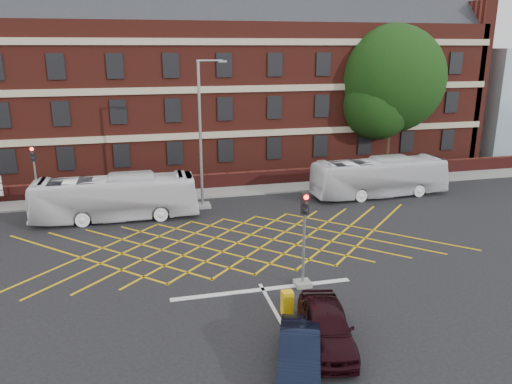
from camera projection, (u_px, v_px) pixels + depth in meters
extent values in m
plane|color=black|center=(245.00, 258.00, 24.91)|extent=(120.00, 120.00, 0.00)
cube|color=#571E16|center=(190.00, 96.00, 43.73)|extent=(50.00, 12.00, 12.00)
cube|color=#202228|center=(187.00, 24.00, 42.05)|extent=(51.00, 10.61, 10.61)
cube|color=#B7A88C|center=(199.00, 90.00, 37.79)|extent=(50.00, 0.18, 0.50)
cube|color=black|center=(199.00, 110.00, 38.23)|extent=(1.20, 0.14, 1.80)
cube|color=#481613|center=(207.00, 182.00, 36.87)|extent=(56.00, 0.50, 1.10)
cube|color=slate|center=(209.00, 192.00, 36.08)|extent=(60.00, 3.00, 0.12)
cube|color=#CC990C|center=(237.00, 243.00, 26.77)|extent=(8.22, 8.22, 0.02)
cube|color=silver|center=(263.00, 289.00, 21.65)|extent=(8.00, 0.30, 0.02)
cube|color=silver|center=(315.00, 384.00, 15.59)|extent=(0.15, 14.00, 0.02)
imported|color=white|center=(116.00, 198.00, 30.14)|extent=(9.89, 2.52, 2.74)
imported|color=silver|center=(380.00, 177.00, 34.91)|extent=(9.84, 2.60, 2.72)
imported|color=black|center=(299.00, 351.00, 16.21)|extent=(2.50, 4.00, 1.24)
imported|color=black|center=(326.00, 326.00, 17.46)|extent=(2.65, 4.64, 1.49)
cylinder|color=black|center=(387.00, 134.00, 43.16)|extent=(0.90, 0.90, 5.74)
sphere|color=black|center=(391.00, 79.00, 41.85)|extent=(9.02, 9.02, 9.02)
sphere|color=black|center=(377.00, 104.00, 41.32)|extent=(5.86, 5.86, 5.86)
sphere|color=black|center=(400.00, 97.00, 43.39)|extent=(5.41, 5.41, 5.41)
cube|color=slate|center=(303.00, 284.00, 21.98)|extent=(0.70, 0.70, 0.20)
cylinder|color=gray|center=(304.00, 249.00, 21.52)|extent=(0.12, 0.12, 3.50)
cube|color=black|center=(305.00, 204.00, 20.94)|extent=(0.30, 0.25, 0.95)
sphere|color=#FF0C05|center=(306.00, 197.00, 20.72)|extent=(0.20, 0.20, 0.20)
cube|color=slate|center=(40.00, 211.00, 31.74)|extent=(0.70, 0.70, 0.20)
cylinder|color=gray|center=(37.00, 186.00, 31.27)|extent=(0.12, 0.12, 3.50)
cube|color=black|center=(33.00, 154.00, 30.70)|extent=(0.30, 0.25, 0.95)
sphere|color=#FF0C05|center=(32.00, 149.00, 30.48)|extent=(0.20, 0.20, 0.20)
cube|color=slate|center=(203.00, 205.00, 32.78)|extent=(1.00, 1.00, 0.20)
cylinder|color=gray|center=(200.00, 137.00, 31.50)|extent=(0.18, 0.18, 9.32)
cylinder|color=gray|center=(209.00, 61.00, 30.36)|extent=(1.60, 0.12, 0.12)
cube|color=gray|center=(222.00, 61.00, 30.56)|extent=(0.50, 0.20, 0.12)
cube|color=#E1AA0D|center=(287.00, 303.00, 19.55)|extent=(0.44, 0.38, 0.97)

